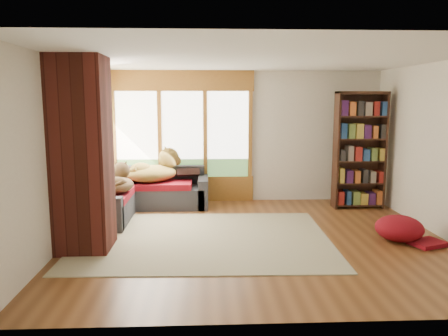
# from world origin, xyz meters

# --- Properties ---
(floor) EXTENTS (5.50, 5.50, 0.00)m
(floor) POSITION_xyz_m (0.00, 0.00, 0.00)
(floor) COLOR brown
(floor) RESTS_ON ground
(ceiling) EXTENTS (5.50, 5.50, 0.00)m
(ceiling) POSITION_xyz_m (0.00, 0.00, 2.60)
(ceiling) COLOR white
(wall_back) EXTENTS (5.50, 0.04, 2.60)m
(wall_back) POSITION_xyz_m (0.00, 2.50, 1.30)
(wall_back) COLOR silver
(wall_back) RESTS_ON ground
(wall_front) EXTENTS (5.50, 0.04, 2.60)m
(wall_front) POSITION_xyz_m (0.00, -2.50, 1.30)
(wall_front) COLOR silver
(wall_front) RESTS_ON ground
(wall_left) EXTENTS (0.04, 5.00, 2.60)m
(wall_left) POSITION_xyz_m (-2.75, 0.00, 1.30)
(wall_left) COLOR silver
(wall_left) RESTS_ON ground
(wall_right) EXTENTS (0.04, 5.00, 2.60)m
(wall_right) POSITION_xyz_m (2.75, 0.00, 1.30)
(wall_right) COLOR silver
(wall_right) RESTS_ON ground
(windows_back) EXTENTS (2.82, 0.10, 1.90)m
(windows_back) POSITION_xyz_m (-1.20, 2.47, 1.35)
(windows_back) COLOR #976426
(windows_back) RESTS_ON wall_back
(windows_left) EXTENTS (0.10, 2.62, 1.90)m
(windows_left) POSITION_xyz_m (-2.72, 1.20, 1.35)
(windows_left) COLOR #976426
(windows_left) RESTS_ON wall_left
(roller_blind) EXTENTS (0.03, 0.72, 0.90)m
(roller_blind) POSITION_xyz_m (-2.69, 2.03, 1.75)
(roller_blind) COLOR #899961
(roller_blind) RESTS_ON wall_left
(brick_chimney) EXTENTS (0.70, 0.70, 2.60)m
(brick_chimney) POSITION_xyz_m (-2.40, -0.35, 1.30)
(brick_chimney) COLOR #471914
(brick_chimney) RESTS_ON ground
(sectional_sofa) EXTENTS (2.20, 2.20, 0.80)m
(sectional_sofa) POSITION_xyz_m (-1.95, 1.70, 0.30)
(sectional_sofa) COLOR #27282C
(sectional_sofa) RESTS_ON ground
(area_rug) EXTENTS (3.72, 2.88, 0.01)m
(area_rug) POSITION_xyz_m (-0.78, 0.00, 0.01)
(area_rug) COLOR beige
(area_rug) RESTS_ON ground
(bookshelf) EXTENTS (0.94, 0.31, 2.18)m
(bookshelf) POSITION_xyz_m (2.14, 1.80, 1.09)
(bookshelf) COLOR #341C11
(bookshelf) RESTS_ON ground
(pouf) EXTENTS (0.69, 0.69, 0.37)m
(pouf) POSITION_xyz_m (2.05, -0.20, 0.20)
(pouf) COLOR maroon
(pouf) RESTS_ON area_rug
(dog_tan) EXTENTS (1.13, 0.96, 0.55)m
(dog_tan) POSITION_xyz_m (-1.68, 1.94, 0.82)
(dog_tan) COLOR olive
(dog_tan) RESTS_ON sectional_sofa
(dog_brindle) EXTENTS (0.49, 0.78, 0.42)m
(dog_brindle) POSITION_xyz_m (-2.19, 1.07, 0.75)
(dog_brindle) COLOR #352415
(dog_brindle) RESTS_ON sectional_sofa
(throw_pillows) EXTENTS (1.98, 1.68, 0.45)m
(throw_pillows) POSITION_xyz_m (-1.92, 1.85, 0.76)
(throw_pillows) COLOR black
(throw_pillows) RESTS_ON sectional_sofa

